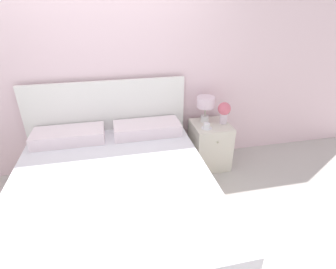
% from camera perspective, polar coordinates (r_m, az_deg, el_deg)
% --- Properties ---
extents(ground_plane, '(12.00, 12.00, 0.00)m').
position_cam_1_polar(ground_plane, '(3.67, -11.80, -6.40)').
color(ground_plane, '#BCB7B2').
extents(wall_back, '(8.00, 0.06, 2.60)m').
position_cam_1_polar(wall_back, '(3.22, -14.06, 13.99)').
color(wall_back, silver).
rests_on(wall_back, ground_plane).
extents(bed, '(1.91, 2.15, 1.17)m').
position_cam_1_polar(bed, '(2.69, -11.72, -12.63)').
color(bed, tan).
rests_on(bed, ground_plane).
extents(nightstand, '(0.46, 0.50, 0.60)m').
position_cam_1_polar(nightstand, '(3.49, 9.03, -2.21)').
color(nightstand, silver).
rests_on(nightstand, ground_plane).
extents(table_lamp, '(0.23, 0.23, 0.33)m').
position_cam_1_polar(table_lamp, '(3.34, 8.20, 6.60)').
color(table_lamp, white).
rests_on(table_lamp, nightstand).
extents(flower_vase, '(0.16, 0.16, 0.28)m').
position_cam_1_polar(flower_vase, '(3.36, 12.16, 5.05)').
color(flower_vase, silver).
rests_on(flower_vase, nightstand).
extents(teacup, '(0.13, 0.13, 0.07)m').
position_cam_1_polar(teacup, '(3.23, 8.44, 1.83)').
color(teacup, white).
rests_on(teacup, nightstand).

